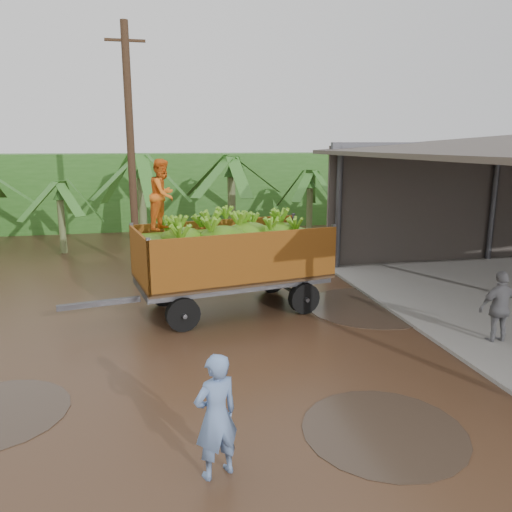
{
  "coord_description": "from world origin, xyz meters",
  "views": [
    {
      "loc": [
        -0.73,
        -9.4,
        4.06
      ],
      "look_at": [
        1.95,
        2.89,
        1.23
      ],
      "focal_mm": 35.0,
      "sensor_mm": 36.0,
      "label": 1
    }
  ],
  "objects": [
    {
      "name": "utility_pole",
      "position": [
        -1.16,
        7.03,
        3.89
      ],
      "size": [
        1.2,
        0.24,
        7.66
      ],
      "color": "#47301E",
      "rests_on": "ground"
    },
    {
      "name": "hedge_north",
      "position": [
        -2.0,
        16.0,
        1.8
      ],
      "size": [
        22.0,
        3.0,
        3.6
      ],
      "primitive_type": "cube",
      "color": "#2D661E",
      "rests_on": "ground"
    },
    {
      "name": "ground",
      "position": [
        0.0,
        0.0,
        0.0
      ],
      "size": [
        100.0,
        100.0,
        0.0
      ],
      "primitive_type": "plane",
      "color": "black",
      "rests_on": "ground"
    },
    {
      "name": "banana_trailer",
      "position": [
        1.19,
        2.38,
        1.39
      ],
      "size": [
        6.46,
        3.01,
        3.74
      ],
      "rotation": [
        0.0,
        0.0,
        0.18
      ],
      "color": "#A96218",
      "rests_on": "ground"
    },
    {
      "name": "man_blue",
      "position": [
        -0.03,
        -3.91,
        0.81
      ],
      "size": [
        0.69,
        0.58,
        1.62
      ],
      "primitive_type": "imported",
      "rotation": [
        0.0,
        0.0,
        3.52
      ],
      "color": "#6786BC",
      "rests_on": "ground"
    },
    {
      "name": "man_grey",
      "position": [
        6.21,
        -1.0,
        0.78
      ],
      "size": [
        0.93,
        0.42,
        1.57
      ],
      "primitive_type": "imported",
      "rotation": [
        0.0,
        0.0,
        3.1
      ],
      "color": "slate",
      "rests_on": "ground"
    }
  ]
}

